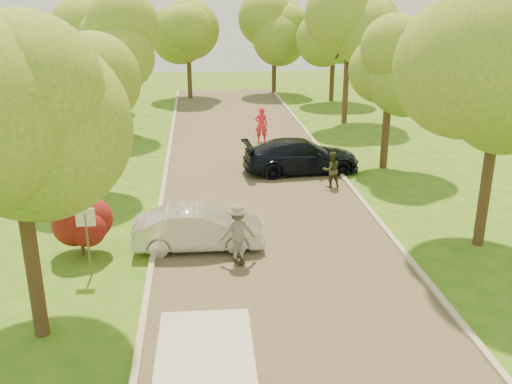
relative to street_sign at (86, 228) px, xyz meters
name	(u,v)px	position (x,y,z in m)	size (l,w,h in m)	color
ground	(307,341)	(5.80, -4.00, -1.56)	(100.00, 100.00, 0.00)	#2C6618
road	(267,219)	(5.80, 4.00, -1.56)	(8.00, 60.00, 0.01)	#4C4438
curb_left	(158,221)	(1.75, 4.00, -1.50)	(0.18, 60.00, 0.12)	#B2AD9E
curb_right	(372,213)	(9.85, 4.00, -1.50)	(0.18, 60.00, 0.12)	#B2AD9E
street_sign	(86,228)	(0.00, 0.00, 0.00)	(0.55, 0.06, 2.17)	#59595E
red_shrub	(80,224)	(-0.50, 1.50, -0.47)	(1.70, 1.70, 1.95)	#382619
tree_l_mida	(23,131)	(-0.50, -3.00, 3.61)	(4.71, 4.60, 7.39)	#382619
tree_l_midb	(88,83)	(-1.01, 8.00, 3.02)	(4.30, 4.20, 6.62)	#382619
tree_l_far	(125,40)	(-0.59, 18.00, 3.90)	(4.92, 4.80, 7.79)	#382619
tree_r_mida	(508,79)	(12.82, 1.00, 3.97)	(5.13, 5.00, 7.95)	#382619
tree_r_midb	(395,65)	(12.40, 10.00, 3.32)	(4.51, 4.40, 7.01)	#382619
tree_r_far	(352,30)	(13.03, 20.00, 4.27)	(5.33, 5.20, 8.34)	#382619
tree_bg_a	(103,34)	(-2.98, 26.00, 3.75)	(5.12, 5.00, 7.72)	#382619
tree_bg_b	(337,27)	(14.02, 28.00, 3.97)	(5.12, 5.00, 7.95)	#382619
tree_bg_c	(191,33)	(3.01, 30.00, 3.46)	(4.92, 4.80, 7.33)	#382619
tree_bg_d	(277,27)	(10.02, 32.00, 3.75)	(5.12, 5.00, 7.72)	#382619
silver_sedan	(199,228)	(3.24, 1.67, -0.86)	(1.48, 4.26, 1.40)	#BBBAC0
dark_sedan	(301,156)	(8.10, 9.68, -0.77)	(2.22, 5.46, 1.58)	black
longboard	(238,258)	(4.45, 0.58, -1.46)	(0.41, 0.95, 0.11)	black
skateboarder	(238,231)	(4.45, 0.58, -0.55)	(1.15, 0.66, 1.79)	slate
person_striped	(261,125)	(6.88, 15.56, -0.58)	(0.72, 0.47, 1.98)	red
person_olive	(331,170)	(9.00, 7.37, -0.77)	(0.77, 0.60, 1.59)	#323520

